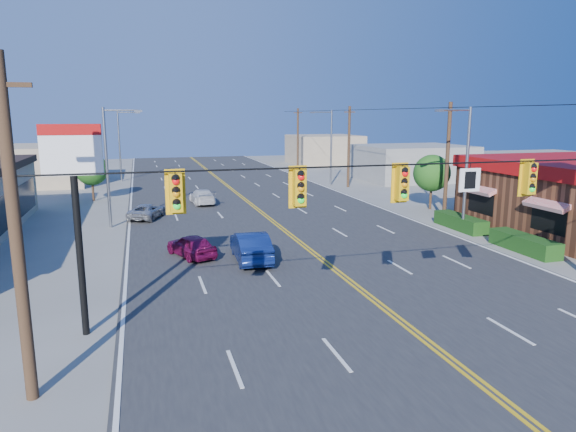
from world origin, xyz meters
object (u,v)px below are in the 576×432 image
object	(u,v)px
car_silver	(147,212)
car_blue	(251,247)
pizza_hut_sign	(74,186)
car_magenta	(191,247)
car_white	(202,197)
signal_span	(432,199)

from	to	relation	value
car_silver	car_blue	bearing A→B (deg)	132.19
pizza_hut_sign	car_silver	size ratio (longest dim) A/B	1.74
car_magenta	car_blue	distance (m)	3.29
car_blue	car_white	size ratio (longest dim) A/B	1.07
car_magenta	car_blue	xyz separation A→B (m)	(2.89, -1.57, 0.15)
signal_span	car_white	xyz separation A→B (m)	(-3.81, 29.46, -4.26)
car_white	car_blue	bearing A→B (deg)	87.28
pizza_hut_sign	car_blue	distance (m)	11.26
car_magenta	car_white	size ratio (longest dim) A/B	0.83
car_blue	pizza_hut_sign	bearing A→B (deg)	46.88
signal_span	car_blue	world-z (taller)	signal_span
car_blue	signal_span	bearing A→B (deg)	109.70
car_silver	car_magenta	bearing A→B (deg)	121.55
car_white	car_silver	distance (m)	7.06
signal_span	car_white	size ratio (longest dim) A/B	5.65
car_blue	car_white	bearing A→B (deg)	-86.52
signal_span	car_blue	size ratio (longest dim) A/B	5.26
signal_span	car_blue	bearing A→B (deg)	107.22
car_silver	pizza_hut_sign	bearing A→B (deg)	104.25
car_magenta	car_blue	bearing A→B (deg)	129.26
car_magenta	car_white	xyz separation A→B (m)	(2.57, 16.64, 0.01)
signal_span	pizza_hut_sign	xyz separation A→B (m)	(-10.88, 4.00, 0.30)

